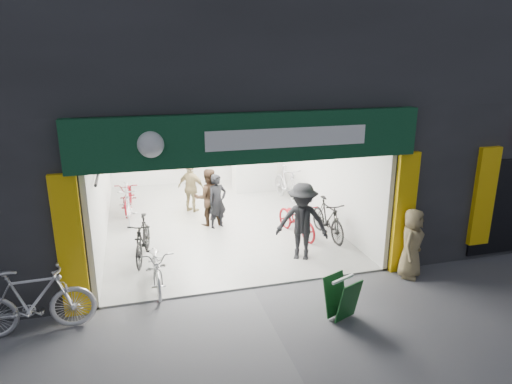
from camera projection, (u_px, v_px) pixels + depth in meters
name	position (u px, v px, depth m)	size (l,w,h in m)	color
ground	(253.00, 288.00, 9.08)	(60.00, 60.00, 0.00)	#56565B
building	(237.00, 60.00, 12.65)	(17.00, 10.27, 8.00)	#232326
bike_left_front	(157.00, 266.00, 9.04)	(0.60, 1.73, 0.91)	#B6B7BB
bike_left_midfront	(143.00, 239.00, 10.20)	(0.47, 1.67, 1.00)	black
bike_left_midback	(128.00, 196.00, 13.40)	(0.63, 1.81, 0.95)	maroon
bike_left_back	(128.00, 203.00, 12.56)	(0.49, 1.75, 1.05)	#BCBCC1
bike_right_front	(328.00, 219.00, 11.43)	(0.48, 1.71, 1.03)	black
bike_right_mid	(297.00, 219.00, 11.59)	(0.59, 1.70, 0.89)	maroon
bike_right_back	(287.00, 184.00, 14.30)	(0.54, 1.90, 1.14)	silver
parked_bike	(33.00, 301.00, 7.48)	(0.55, 1.96, 1.18)	silver
customer_a	(217.00, 202.00, 11.99)	(0.54, 0.36, 1.49)	black
customer_b	(208.00, 198.00, 12.18)	(0.77, 0.60, 1.59)	#3C281B
customer_c	(302.00, 222.00, 10.10)	(1.17, 0.67, 1.80)	black
customer_d	(191.00, 188.00, 13.21)	(0.88, 0.37, 1.50)	#9A8759
pedestrian_near	(412.00, 243.00, 9.38)	(0.73, 0.47, 1.49)	olive
sandwich_board	(342.00, 297.00, 7.96)	(0.64, 0.65, 0.76)	#104017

